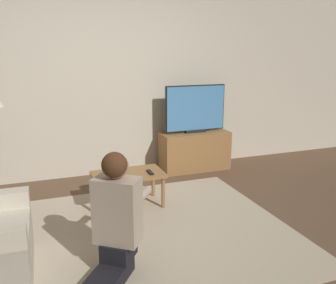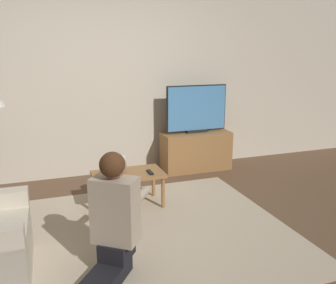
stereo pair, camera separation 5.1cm
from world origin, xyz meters
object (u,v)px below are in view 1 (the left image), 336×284
object	(u,v)px
person_kneeling	(116,216)
tv	(195,109)
coffee_table	(128,177)
table_lamp	(118,163)

from	to	relation	value
person_kneeling	tv	bearing A→B (deg)	-89.96
coffee_table	person_kneeling	world-z (taller)	person_kneeling
coffee_table	person_kneeling	bearing A→B (deg)	-108.24
coffee_table	table_lamp	world-z (taller)	table_lamp
tv	coffee_table	world-z (taller)	tv
tv	coffee_table	xyz separation A→B (m)	(-1.22, -0.96, -0.54)
tv	person_kneeling	size ratio (longest dim) A/B	0.91
coffee_table	tv	bearing A→B (deg)	38.21
table_lamp	tv	bearing A→B (deg)	34.18
tv	coffee_table	distance (m)	1.64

